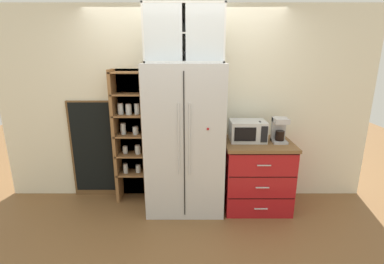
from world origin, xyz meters
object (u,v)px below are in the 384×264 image
Objects in this scene: coffee_maker at (278,130)px; bottle_clear at (258,133)px; microwave at (247,131)px; refrigerator at (184,139)px; mug_charcoal at (259,140)px; chalkboard_menu at (92,149)px; bottle_cobalt at (259,134)px.

coffee_maker is 0.25m from bottle_clear.
microwave is at bearing 173.76° from coffee_maker.
refrigerator is 0.93m from mug_charcoal.
microwave is 1.42× the size of coffee_maker.
coffee_maker is at bearing 0.94° from refrigerator.
coffee_maker reaches higher than mug_charcoal.
mug_charcoal is (-0.25, -0.05, -0.11)m from coffee_maker.
bottle_clear is at bearing 1.20° from refrigerator.
coffee_maker is 0.28m from mug_charcoal.
mug_charcoal is 0.09m from bottle_clear.
chalkboard_menu is (-2.20, 0.29, -0.32)m from bottle_clear.
chalkboard_menu reaches higher than bottle_clear.
chalkboard_menu reaches higher than microwave.
refrigerator is 4.21× the size of microwave.
microwave is 0.14m from bottle_clear.
mug_charcoal is at bearing -2.21° from refrigerator.
mug_charcoal is 0.07m from bottle_cobalt.
chalkboard_menu reaches higher than bottle_cobalt.
bottle_cobalt reaches higher than microwave.
refrigerator reaches higher than bottle_cobalt.
bottle_cobalt is at bearing -0.89° from refrigerator.
microwave is at bearing 144.51° from mug_charcoal.
refrigerator is at bearing -175.56° from microwave.
coffee_maker is 2.56× the size of mug_charcoal.
coffee_maker is (0.38, -0.04, 0.03)m from microwave.
refrigerator reaches higher than coffee_maker.
refrigerator reaches higher than bottle_clear.
coffee_maker is 0.23× the size of chalkboard_menu.
refrigerator is 0.93m from bottle_cobalt.
refrigerator is 1.34m from chalkboard_menu.
bottle_clear is (-0.00, 0.05, 0.07)m from mug_charcoal.
mug_charcoal is 0.46× the size of bottle_cobalt.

